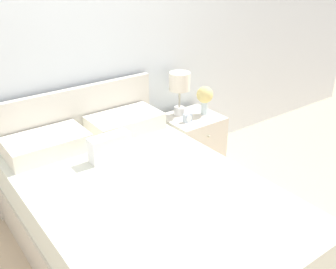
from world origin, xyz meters
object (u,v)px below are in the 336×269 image
at_px(nightstand, 191,141).
at_px(flower_vase, 205,96).
at_px(bed, 141,216).
at_px(table_lamp, 180,85).
at_px(alarm_clock, 188,118).

distance_m(nightstand, flower_vase, 0.46).
distance_m(bed, flower_vase, 1.47).
distance_m(nightstand, table_lamp, 0.58).
height_order(bed, flower_vase, bed).
xyz_separation_m(nightstand, alarm_clock, (-0.11, -0.06, 0.30)).
height_order(bed, nightstand, bed).
xyz_separation_m(bed, alarm_clock, (0.97, 0.69, 0.25)).
xyz_separation_m(table_lamp, alarm_clock, (-0.05, -0.18, -0.26)).
relative_size(bed, table_lamp, 5.14).
relative_size(nightstand, flower_vase, 1.90).
relative_size(bed, alarm_clock, 25.94).
bearing_deg(flower_vase, alarm_clock, -168.83).
bearing_deg(nightstand, flower_vase, -6.04).
xyz_separation_m(nightstand, flower_vase, (0.14, -0.01, 0.44)).
bearing_deg(alarm_clock, nightstand, 30.21).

